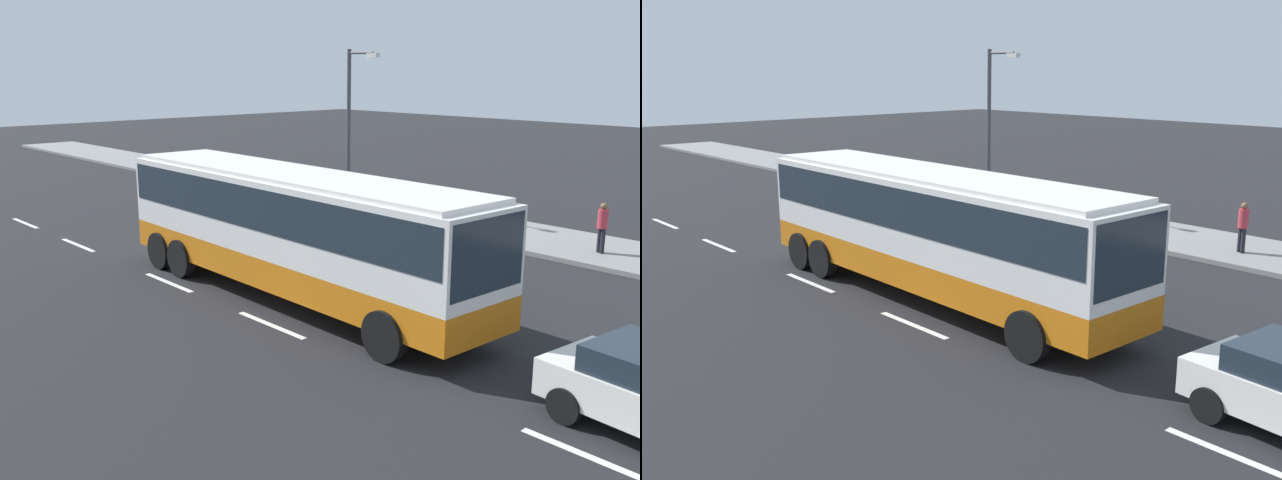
# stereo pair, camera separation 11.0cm
# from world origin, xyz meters

# --- Properties ---
(ground_plane) EXTENTS (120.00, 120.00, 0.00)m
(ground_plane) POSITION_xyz_m (0.00, 0.00, 0.00)
(ground_plane) COLOR black
(sidewalk_curb) EXTENTS (80.00, 4.00, 0.15)m
(sidewalk_curb) POSITION_xyz_m (0.00, 9.82, 0.07)
(sidewalk_curb) COLOR gray
(sidewalk_curb) RESTS_ON ground_plane
(lane_centreline) EXTENTS (31.57, 0.16, 0.01)m
(lane_centreline) POSITION_xyz_m (-4.15, -2.31, 0.00)
(lane_centreline) COLOR white
(lane_centreline) RESTS_ON ground_plane
(coach_bus) EXTENTS (12.23, 2.87, 3.33)m
(coach_bus) POSITION_xyz_m (1.93, -0.64, 2.07)
(coach_bus) COLOR orange
(coach_bus) RESTS_ON ground_plane
(pedestrian_near_curb) EXTENTS (0.32, 0.32, 1.61)m
(pedestrian_near_curb) POSITION_xyz_m (5.20, 9.33, 1.07)
(pedestrian_near_curb) COLOR black
(pedestrian_near_curb) RESTS_ON sidewalk_curb
(street_lamp) EXTENTS (1.61, 0.24, 6.41)m
(street_lamp) POSITION_xyz_m (-4.84, 8.08, 3.84)
(street_lamp) COLOR #47474C
(street_lamp) RESTS_ON sidewalk_curb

